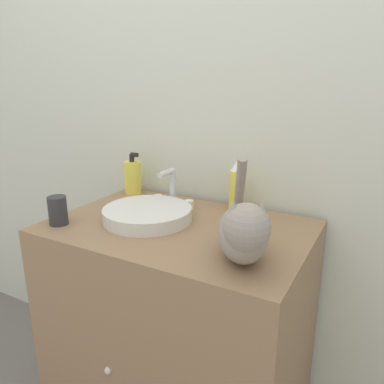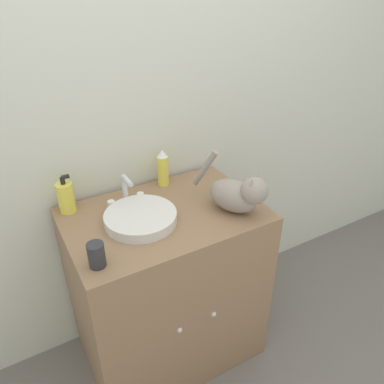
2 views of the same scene
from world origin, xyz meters
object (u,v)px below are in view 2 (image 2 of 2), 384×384
object	(u,v)px
cat	(238,193)
cup	(96,255)
spray_bottle	(163,168)
soap_bottle	(66,197)

from	to	relation	value
cat	cup	distance (m)	0.63
cat	spray_bottle	distance (m)	0.41
spray_bottle	cup	world-z (taller)	spray_bottle
cat	cup	world-z (taller)	cat
cat	cup	size ratio (longest dim) A/B	3.77
soap_bottle	spray_bottle	bearing A→B (deg)	0.93
cat	soap_bottle	distance (m)	0.73
soap_bottle	spray_bottle	xyz separation A→B (m)	(0.46, 0.01, 0.02)
cat	soap_bottle	world-z (taller)	cat
soap_bottle	cup	xyz separation A→B (m)	(0.00, -0.41, -0.02)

